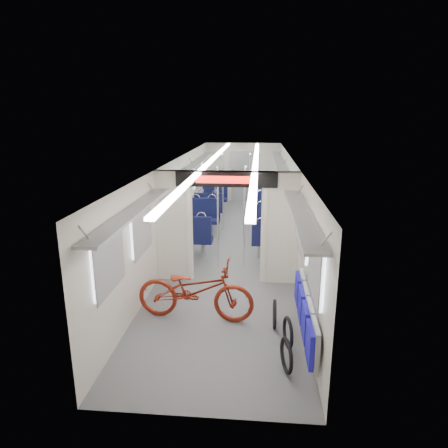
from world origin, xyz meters
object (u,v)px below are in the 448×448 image
at_px(stanchion_near_left, 218,218).
at_px(flip_bench, 305,313).
at_px(stanchion_far_left, 223,192).
at_px(seat_bay_near_right, 269,229).
at_px(stanchion_far_right, 249,193).
at_px(bicycle, 195,290).
at_px(stanchion_near_right, 244,217).
at_px(bike_hoop_a, 286,357).
at_px(seat_bay_near_left, 199,224).
at_px(seat_bay_far_left, 212,200).
at_px(seat_bay_far_right, 267,201).
at_px(bike_hoop_c, 275,315).
at_px(bike_hoop_b, 288,334).

bearing_deg(stanchion_near_left, flip_bench, -63.06).
relative_size(flip_bench, stanchion_far_left, 0.94).
relative_size(seat_bay_near_right, stanchion_far_right, 0.83).
height_order(bicycle, stanchion_near_right, stanchion_near_right).
bearing_deg(stanchion_far_left, flip_bench, -74.11).
relative_size(bike_hoop_a, stanchion_near_right, 0.22).
height_order(seat_bay_near_left, stanchion_far_left, stanchion_far_left).
distance_m(flip_bench, seat_bay_near_right, 4.64).
xyz_separation_m(bike_hoop_a, seat_bay_far_left, (-1.99, 8.48, 0.32)).
xyz_separation_m(bicycle, bike_hoop_a, (1.45, -1.35, -0.30)).
bearing_deg(seat_bay_far_right, seat_bay_far_left, 177.92).
xyz_separation_m(bike_hoop_c, stanchion_near_left, (-1.19, 2.58, 0.94)).
bearing_deg(bike_hoop_b, seat_bay_near_left, 113.17).
xyz_separation_m(flip_bench, stanchion_near_right, (-1.02, 3.34, 0.57)).
distance_m(flip_bench, stanchion_near_right, 3.54).
distance_m(bicycle, seat_bay_far_left, 7.14).
distance_m(bike_hoop_b, bike_hoop_c, 0.59).
bearing_deg(seat_bay_far_left, bike_hoop_c, -75.63).
relative_size(flip_bench, stanchion_near_left, 0.94).
distance_m(bike_hoop_c, stanchion_far_left, 5.86).
distance_m(seat_bay_near_left, seat_bay_far_right, 3.56).
height_order(seat_bay_near_left, seat_bay_far_right, seat_bay_near_left).
distance_m(bike_hoop_a, seat_bay_near_left, 5.75).
relative_size(seat_bay_far_left, seat_bay_far_right, 0.94).
xyz_separation_m(bike_hoop_b, stanchion_far_left, (-1.53, 6.19, 0.93)).
relative_size(seat_bay_far_left, stanchion_near_right, 0.89).
bearing_deg(seat_bay_far_left, stanchion_far_left, -72.83).
bearing_deg(stanchion_far_right, stanchion_near_left, -101.45).
bearing_deg(flip_bench, stanchion_far_left, 105.89).
relative_size(seat_bay_far_right, stanchion_far_left, 0.95).
distance_m(seat_bay_near_right, stanchion_near_right, 1.55).
xyz_separation_m(bike_hoop_b, seat_bay_far_right, (-0.18, 7.81, 0.34)).
bearing_deg(stanchion_near_left, seat_bay_far_right, 75.74).
relative_size(flip_bench, stanchion_far_right, 0.94).
bearing_deg(seat_bay_near_left, bike_hoop_a, -69.71).
xyz_separation_m(seat_bay_far_right, stanchion_near_left, (-1.19, -4.67, 0.59)).
height_order(bike_hoop_c, stanchion_near_right, stanchion_near_right).
height_order(bike_hoop_b, stanchion_near_left, stanchion_near_left).
bearing_deg(seat_bay_far_right, bike_hoop_c, -89.97).
xyz_separation_m(seat_bay_far_left, stanchion_far_left, (0.52, -1.69, 0.61)).
relative_size(bike_hoop_a, seat_bay_near_right, 0.26).
height_order(flip_bench, seat_bay_far_right, seat_bay_far_right).
bearing_deg(stanchion_far_right, seat_bay_far_left, 127.81).
distance_m(bike_hoop_b, seat_bay_near_left, 5.22).
bearing_deg(bike_hoop_b, seat_bay_far_right, 91.32).
height_order(bicycle, bike_hoop_b, bicycle).
xyz_separation_m(bike_hoop_c, seat_bay_near_right, (-0.00, 4.04, 0.31)).
bearing_deg(stanchion_far_left, seat_bay_near_right, -49.48).
bearing_deg(bike_hoop_c, bicycle, 171.89).
height_order(bike_hoop_a, seat_bay_near_left, seat_bay_near_left).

